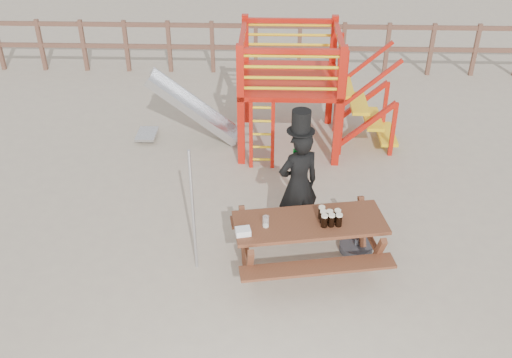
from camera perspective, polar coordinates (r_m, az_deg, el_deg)
ground at (r=7.57m, az=1.96°, el=-9.17°), size 60.00×60.00×0.00m
back_fence at (r=13.38m, az=2.18°, el=13.52°), size 15.09×0.09×1.20m
playground_fort at (r=10.07m, az=2.90°, el=9.15°), size 4.71×1.84×2.10m
picnic_table at (r=7.37m, az=5.30°, el=-5.93°), size 2.10×1.62×0.74m
man_with_hat at (r=7.73m, az=4.27°, el=-0.28°), size 0.70×0.60×1.92m
metal_pole at (r=7.12m, az=-6.31°, el=-3.33°), size 0.04×0.04×1.76m
parasol_base at (r=7.97m, az=9.97°, el=-6.73°), size 0.45×0.45×0.19m
paper_bag at (r=6.94m, az=-1.31°, el=-5.27°), size 0.21×0.18×0.08m
stout_pints at (r=7.15m, az=7.36°, el=-3.82°), size 0.29×0.27×0.17m
empty_glasses at (r=7.04m, az=0.98°, el=-4.32°), size 0.08×0.08×0.15m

